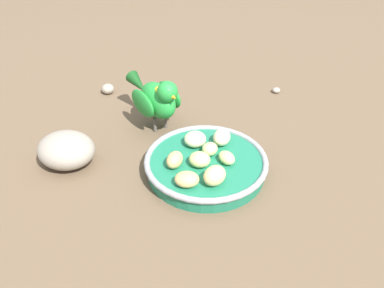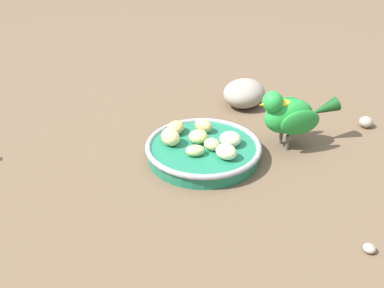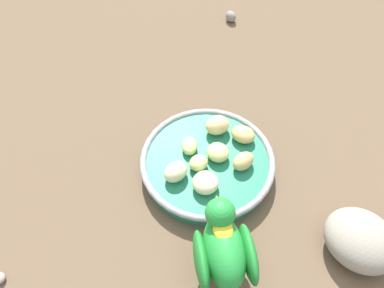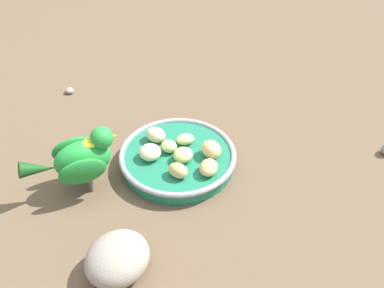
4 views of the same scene
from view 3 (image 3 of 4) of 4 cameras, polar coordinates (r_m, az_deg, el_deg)
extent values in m
plane|color=brown|center=(0.66, -0.50, -2.09)|extent=(4.00, 4.00, 0.00)
cylinder|color=#1E7251|center=(0.63, 1.98, -2.94)|extent=(0.20, 0.20, 0.03)
torus|color=#93969B|center=(0.62, 2.02, -2.29)|extent=(0.21, 0.21, 0.01)
ellipsoid|color=tan|center=(0.64, 7.06, 1.35)|extent=(0.05, 0.05, 0.02)
ellipsoid|color=tan|center=(0.61, 7.06, -2.42)|extent=(0.04, 0.04, 0.03)
ellipsoid|color=#E5C67F|center=(0.65, 3.45, 2.66)|extent=(0.05, 0.04, 0.03)
ellipsoid|color=#C6D17A|center=(0.61, 0.75, -2.68)|extent=(0.04, 0.04, 0.02)
ellipsoid|color=beige|center=(0.60, -2.49, -3.93)|extent=(0.05, 0.05, 0.03)
ellipsoid|color=#C6D17A|center=(0.62, -0.11, -0.61)|extent=(0.02, 0.03, 0.02)
ellipsoid|color=beige|center=(0.59, 1.72, -5.47)|extent=(0.05, 0.05, 0.02)
ellipsoid|color=#C6D17A|center=(0.62, 3.50, -1.18)|extent=(0.05, 0.05, 0.02)
cylinder|color=#59544C|center=(0.56, 2.65, -16.56)|extent=(0.01, 0.01, 0.03)
cylinder|color=#59544C|center=(0.56, 5.19, -16.18)|extent=(0.01, 0.01, 0.03)
ellipsoid|color=green|center=(0.51, 4.32, -14.96)|extent=(0.06, 0.10, 0.07)
ellipsoid|color=#1E7F2D|center=(0.51, 1.08, -16.15)|extent=(0.03, 0.08, 0.05)
ellipsoid|color=#1E7F2D|center=(0.52, 7.79, -15.14)|extent=(0.03, 0.08, 0.05)
sphere|color=green|center=(0.50, 3.78, -9.70)|extent=(0.04, 0.04, 0.04)
cone|color=orange|center=(0.51, 3.39, -8.04)|extent=(0.02, 0.02, 0.01)
ellipsoid|color=yellow|center=(0.49, 4.16, -11.90)|extent=(0.03, 0.03, 0.01)
ellipsoid|color=gray|center=(0.60, 22.55, -12.43)|extent=(0.13, 0.13, 0.06)
ellipsoid|color=gray|center=(0.91, 5.37, 17.49)|extent=(0.03, 0.03, 0.02)
camera|label=1|loc=(0.88, 27.59, 43.76)|focal=38.69mm
camera|label=2|loc=(0.87, -62.66, 24.28)|focal=44.98mm
camera|label=4|loc=(0.72, 84.47, 17.96)|focal=47.39mm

